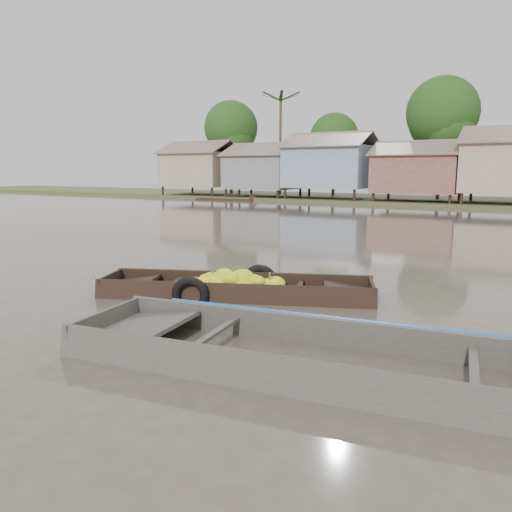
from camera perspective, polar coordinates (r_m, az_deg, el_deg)
The scene contains 3 objects.
ground at distance 9.18m, azimuth 1.06°, elevation -5.95°, with size 120.00×120.00×0.00m, color #4D443B.
banana_boat at distance 10.03m, azimuth -2.70°, elevation -3.71°, with size 5.52×3.21×0.78m.
viewer_boat at distance 6.48m, azimuth 8.64°, elevation -12.44°, with size 7.21×2.76×0.57m.
Camera 1 is at (4.27, -7.73, 2.50)m, focal length 35.00 mm.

